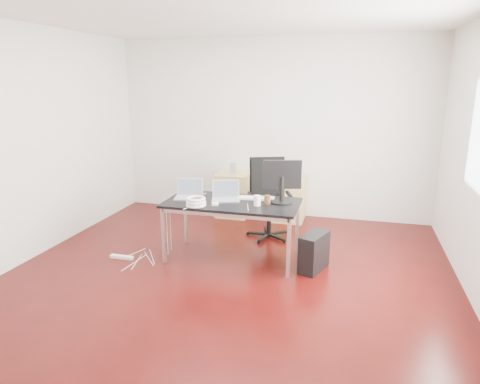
% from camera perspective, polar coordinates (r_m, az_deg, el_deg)
% --- Properties ---
extents(room_shell, '(5.00, 5.00, 5.00)m').
position_cam_1_polar(room_shell, '(4.46, -1.37, 5.14)').
color(room_shell, '#320605').
rests_on(room_shell, ground).
extents(desk, '(1.60, 0.80, 0.73)m').
position_cam_1_polar(desk, '(5.15, -1.07, -1.86)').
color(desk, black).
rests_on(desk, ground).
extents(office_chair, '(0.61, 0.63, 1.08)m').
position_cam_1_polar(office_chair, '(5.98, 3.82, -0.27)').
color(office_chair, black).
rests_on(office_chair, ground).
extents(filing_cabinet_left, '(0.50, 0.50, 0.70)m').
position_cam_1_polar(filing_cabinet_left, '(6.94, -0.86, -0.31)').
color(filing_cabinet_left, tan).
rests_on(filing_cabinet_left, ground).
extents(filing_cabinet_right, '(0.50, 0.50, 0.70)m').
position_cam_1_polar(filing_cabinet_right, '(6.76, 6.49, -0.82)').
color(filing_cabinet_right, tan).
rests_on(filing_cabinet_right, ground).
extents(pc_tower, '(0.34, 0.49, 0.44)m').
position_cam_1_polar(pc_tower, '(5.06, 9.83, -7.88)').
color(pc_tower, black).
rests_on(pc_tower, ground).
extents(wastebasket, '(0.26, 0.26, 0.28)m').
position_cam_1_polar(wastebasket, '(6.84, 5.89, -2.43)').
color(wastebasket, black).
rests_on(wastebasket, ground).
extents(power_strip, '(0.30, 0.06, 0.04)m').
position_cam_1_polar(power_strip, '(5.56, -15.50, -8.35)').
color(power_strip, white).
rests_on(power_strip, ground).
extents(laptop_left, '(0.38, 0.32, 0.23)m').
position_cam_1_polar(laptop_left, '(5.33, -6.86, -0.19)').
color(laptop_left, silver).
rests_on(laptop_left, desk).
extents(laptop_right, '(0.39, 0.34, 0.23)m').
position_cam_1_polar(laptop_right, '(5.20, -1.94, -0.46)').
color(laptop_right, silver).
rests_on(laptop_right, desk).
extents(monitor, '(0.45, 0.26, 0.51)m').
position_cam_1_polar(monitor, '(5.06, 5.63, 1.72)').
color(monitor, black).
rests_on(monitor, desk).
extents(keyboard, '(0.45, 0.20, 0.02)m').
position_cam_1_polar(keyboard, '(5.25, 2.19, -0.82)').
color(keyboard, white).
rests_on(keyboard, desk).
extents(cup_white, '(0.09, 0.09, 0.12)m').
position_cam_1_polar(cup_white, '(4.96, 2.30, -1.16)').
color(cup_white, white).
rests_on(cup_white, desk).
extents(cup_brown, '(0.08, 0.08, 0.10)m').
position_cam_1_polar(cup_brown, '(5.05, 3.66, -1.02)').
color(cup_brown, '#51311B').
rests_on(cup_brown, desk).
extents(cable_coil, '(0.24, 0.24, 0.11)m').
position_cam_1_polar(cable_coil, '(4.96, -5.90, -1.32)').
color(cable_coil, white).
rests_on(cable_coil, desk).
extents(power_adapter, '(0.08, 0.08, 0.03)m').
position_cam_1_polar(power_adapter, '(4.99, -3.33, -1.61)').
color(power_adapter, white).
rests_on(power_adapter, desk).
extents(speaker, '(0.10, 0.09, 0.18)m').
position_cam_1_polar(speaker, '(6.77, -0.97, 3.13)').
color(speaker, '#9E9E9E').
rests_on(speaker, filing_cabinet_left).
extents(navy_garment, '(0.35, 0.30, 0.09)m').
position_cam_1_polar(navy_garment, '(6.65, 6.58, 2.44)').
color(navy_garment, black).
rests_on(navy_garment, filing_cabinet_right).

